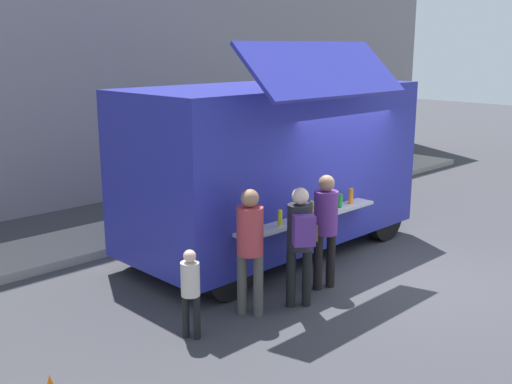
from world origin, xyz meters
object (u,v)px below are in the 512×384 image
at_px(trash_bin, 329,171).
at_px(food_truck_main, 274,163).
at_px(customer_mid_with_backpack, 300,236).
at_px(child_near_queue, 190,286).
at_px(customer_front_ordering, 325,222).
at_px(customer_rear_waiting, 250,241).

bearing_deg(trash_bin, food_truck_main, -152.24).
bearing_deg(customer_mid_with_backpack, food_truck_main, -1.11).
distance_m(food_truck_main, child_near_queue, 3.65).
height_order(customer_mid_with_backpack, child_near_queue, customer_mid_with_backpack).
bearing_deg(customer_mid_with_backpack, trash_bin, -17.99).
relative_size(customer_front_ordering, customer_mid_with_backpack, 1.02).
bearing_deg(customer_rear_waiting, child_near_queue, 151.33).
distance_m(trash_bin, customer_mid_with_backpack, 7.28).
height_order(food_truck_main, trash_bin, food_truck_main).
distance_m(food_truck_main, customer_mid_with_backpack, 2.49).
bearing_deg(customer_mid_with_backpack, customer_rear_waiting, 100.40).
height_order(trash_bin, customer_mid_with_backpack, customer_mid_with_backpack).
bearing_deg(customer_mid_with_backpack, customer_front_ordering, -38.94).
distance_m(customer_mid_with_backpack, child_near_queue, 1.75).
bearing_deg(customer_front_ordering, child_near_queue, 103.03).
relative_size(trash_bin, customer_rear_waiting, 0.59).
relative_size(trash_bin, child_near_queue, 0.89).
relative_size(customer_mid_with_backpack, customer_rear_waiting, 0.98).
bearing_deg(food_truck_main, trash_bin, 27.44).
bearing_deg(food_truck_main, customer_mid_with_backpack, -127.53).
xyz_separation_m(customer_front_ordering, customer_mid_with_backpack, (-0.78, -0.21, 0.01)).
relative_size(customer_mid_with_backpack, child_near_queue, 1.47).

